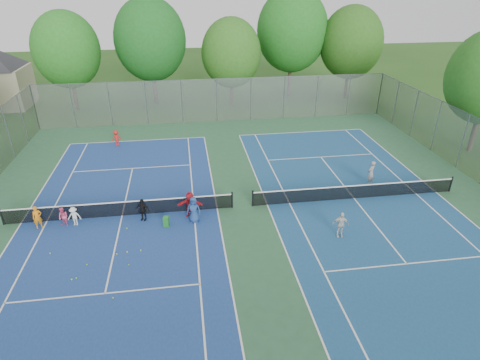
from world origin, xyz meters
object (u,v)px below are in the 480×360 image
(ball_crate, at_px, (141,210))
(ball_hopper, at_px, (166,221))
(instructor, at_px, (371,173))
(net_left, at_px, (121,209))
(net_right, at_px, (355,192))

(ball_crate, relative_size, ball_hopper, 0.58)
(ball_crate, bearing_deg, instructor, 5.51)
(ball_hopper, distance_m, instructor, 13.57)
(net_left, height_order, ball_hopper, net_left)
(net_right, height_order, ball_crate, net_right)
(ball_hopper, bearing_deg, ball_crate, 131.54)
(net_left, bearing_deg, ball_crate, 14.29)
(ball_hopper, height_order, instructor, instructor)
(net_left, bearing_deg, instructor, 6.11)
(net_right, xyz_separation_m, ball_crate, (-12.95, 0.27, -0.31))
(ball_hopper, xyz_separation_m, instructor, (13.20, 3.11, 0.54))
(net_right, relative_size, instructor, 7.71)
(net_left, relative_size, ball_hopper, 22.12)
(instructor, bearing_deg, net_left, -29.10)
(ball_crate, distance_m, instructor, 14.78)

